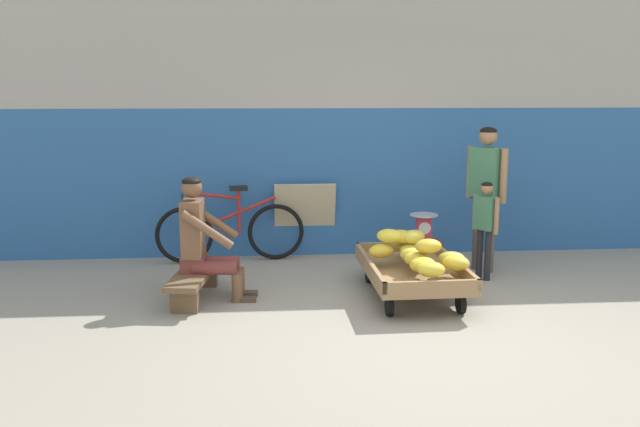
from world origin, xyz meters
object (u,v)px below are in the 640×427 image
at_px(vendor_seated, 203,239).
at_px(shopping_bag, 457,269).
at_px(weighing_scale, 424,227).
at_px(customer_adult, 486,182).
at_px(banana_cart, 412,272).
at_px(sign_board, 305,219).
at_px(bicycle_near_left, 230,231).
at_px(low_bench, 195,278).
at_px(plastic_crate, 423,254).
at_px(customer_child, 485,220).

height_order(vendor_seated, shopping_bag, vendor_seated).
relative_size(weighing_scale, customer_adult, 0.20).
xyz_separation_m(banana_cart, sign_board, (-0.91, 1.64, 0.19)).
relative_size(weighing_scale, bicycle_near_left, 0.18).
distance_m(low_bench, plastic_crate, 2.52).
bearing_deg(bicycle_near_left, weighing_scale, -11.80).
bearing_deg(vendor_seated, low_bench, 176.28).
xyz_separation_m(plastic_crate, shopping_bag, (0.23, -0.51, -0.03)).
relative_size(vendor_seated, plastic_crate, 3.17).
relative_size(banana_cart, shopping_bag, 6.08).
xyz_separation_m(banana_cart, vendor_seated, (-1.92, 0.09, 0.33)).
bearing_deg(weighing_scale, shopping_bag, -65.50).
height_order(banana_cart, shopping_bag, banana_cart).
bearing_deg(shopping_bag, banana_cart, -139.64).
xyz_separation_m(low_bench, customer_adult, (2.97, 0.75, 0.75)).
bearing_deg(sign_board, weighing_scale, -27.37).
relative_size(vendor_seated, shopping_bag, 4.75).
relative_size(plastic_crate, bicycle_near_left, 0.22).
relative_size(low_bench, weighing_scale, 3.77).
bearing_deg(bicycle_near_left, customer_adult, -12.24).
relative_size(sign_board, shopping_bag, 3.60).
bearing_deg(bicycle_near_left, customer_child, -19.45).
bearing_deg(customer_adult, vendor_seated, -165.28).
relative_size(low_bench, customer_adult, 0.74).
distance_m(low_bench, customer_child, 2.93).
distance_m(sign_board, customer_adult, 2.09).
height_order(vendor_seated, plastic_crate, vendor_seated).
height_order(plastic_crate, bicycle_near_left, bicycle_near_left).
height_order(plastic_crate, customer_child, customer_child).
relative_size(sign_board, customer_adult, 0.57).
bearing_deg(sign_board, plastic_crate, -27.32).
distance_m(sign_board, shopping_bag, 1.90).
bearing_deg(plastic_crate, shopping_bag, -65.55).
xyz_separation_m(banana_cart, customer_adult, (0.96, 0.85, 0.71)).
bearing_deg(customer_child, customer_adult, 72.72).
bearing_deg(plastic_crate, weighing_scale, -90.00).
xyz_separation_m(bicycle_near_left, customer_child, (2.61, -0.92, 0.27)).
distance_m(customer_adult, customer_child, 0.48).
distance_m(weighing_scale, bicycle_near_left, 2.15).
distance_m(weighing_scale, customer_child, 0.72).
distance_m(bicycle_near_left, sign_board, 0.88).
bearing_deg(plastic_crate, bicycle_near_left, 168.23).
distance_m(plastic_crate, sign_board, 1.43).
relative_size(low_bench, plastic_crate, 3.14).
height_order(plastic_crate, weighing_scale, weighing_scale).
height_order(banana_cart, plastic_crate, banana_cart).
relative_size(banana_cart, sign_board, 1.69).
height_order(weighing_scale, sign_board, sign_board).
height_order(vendor_seated, sign_board, vendor_seated).
xyz_separation_m(banana_cart, shopping_bag, (0.57, 0.49, -0.12)).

